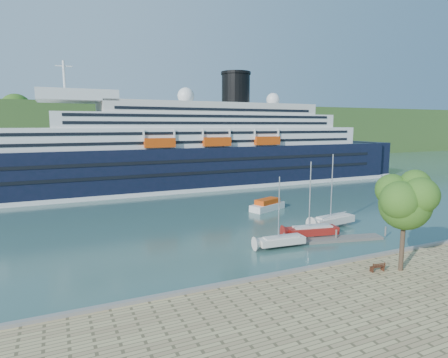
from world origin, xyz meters
TOP-DOWN VIEW (x-y plane):
  - ground at (0.00, 0.00)m, footprint 400.00×400.00m
  - far_hillside at (0.00, 145.00)m, footprint 400.00×50.00m
  - quay_coping at (0.00, -0.20)m, footprint 220.00×0.50m
  - cruise_ship at (3.41, 58.55)m, footprint 127.44×19.40m
  - park_bench at (1.89, -3.33)m, footprint 1.59×0.82m
  - promenade_tree at (4.23, -4.06)m, footprint 6.47×6.47m
  - floating_pontoon at (5.37, 8.96)m, footprint 16.50×5.54m
  - sailboat_white_near at (-1.02, 9.11)m, footprint 6.73×2.34m
  - sailboat_red at (4.98, 10.77)m, footprint 7.94×3.56m
  - sailboat_white_far at (11.25, 14.01)m, footprint 8.31×3.35m
  - tender_launch at (8.21, 27.93)m, footprint 7.73×4.97m

SIDE VIEW (x-z plane):
  - ground at x=0.00m, z-range 0.00..0.00m
  - floating_pontoon at x=5.37m, z-range 0.00..0.37m
  - tender_launch at x=8.21m, z-range 0.00..2.02m
  - quay_coping at x=0.00m, z-range 1.00..1.30m
  - park_bench at x=1.89m, z-range 1.00..1.98m
  - sailboat_white_near at x=-1.02m, z-range 0.00..8.54m
  - sailboat_red at x=4.98m, z-range 0.00..9.91m
  - sailboat_white_far at x=11.25m, z-range 0.00..10.44m
  - promenade_tree at x=4.23m, z-range 1.00..11.71m
  - far_hillside at x=0.00m, z-range 0.00..24.00m
  - cruise_ship at x=3.41m, z-range 0.00..28.59m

